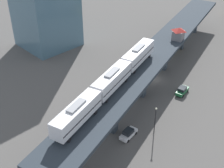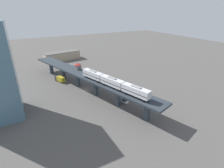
# 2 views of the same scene
# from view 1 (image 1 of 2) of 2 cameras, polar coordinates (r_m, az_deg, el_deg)

# --- Properties ---
(ground_plane) EXTENTS (400.00, 400.00, 0.00)m
(ground_plane) POSITION_cam_1_polar(r_m,az_deg,el_deg) (84.79, 7.75, 0.84)
(ground_plane) COLOR #514F4C
(elevated_viaduct) EXTENTS (34.96, 90.43, 8.59)m
(elevated_viaduct) POSITION_cam_1_polar(r_m,az_deg,el_deg) (81.00, 8.08, 5.18)
(elevated_viaduct) COLOR #283039
(elevated_viaduct) RESTS_ON ground
(subway_train) EXTENTS (13.57, 36.39, 4.45)m
(subway_train) POSITION_cam_1_polar(r_m,az_deg,el_deg) (62.98, 0.00, 0.79)
(subway_train) COLOR silver
(subway_train) RESTS_ON elevated_viaduct
(signal_hut) EXTENTS (4.02, 4.02, 3.40)m
(signal_hut) POSITION_cam_1_polar(r_m,az_deg,el_deg) (87.10, 12.04, 9.05)
(signal_hut) COLOR slate
(signal_hut) RESTS_ON elevated_viaduct
(street_car_green) EXTENTS (2.61, 4.66, 1.89)m
(street_car_green) POSITION_cam_1_polar(r_m,az_deg,el_deg) (79.86, 12.72, -1.15)
(street_car_green) COLOR #1E6638
(street_car_green) RESTS_ON ground
(street_car_white) EXTENTS (2.48, 4.63, 1.89)m
(street_car_white) POSITION_cam_1_polar(r_m,az_deg,el_deg) (65.44, 3.02, -9.01)
(street_car_white) COLOR silver
(street_car_white) RESTS_ON ground
(delivery_truck) EXTENTS (4.77, 7.52, 3.20)m
(delivery_truck) POSITION_cam_1_polar(r_m,az_deg,el_deg) (101.03, 9.93, 7.32)
(delivery_truck) COLOR #333338
(delivery_truck) RESTS_ON ground
(street_lamp) EXTENTS (0.44, 0.44, 6.94)m
(street_lamp) POSITION_cam_1_polar(r_m,az_deg,el_deg) (64.55, 7.90, -6.34)
(street_lamp) COLOR black
(street_lamp) RESTS_ON ground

